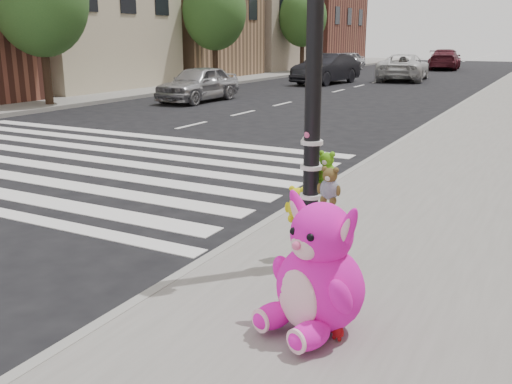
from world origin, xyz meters
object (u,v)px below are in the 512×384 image
Objects in this scene: car_silver_far at (198,84)px; car_white_near at (404,67)px; red_teddy at (338,329)px; signal_pole at (314,105)px; car_dark_far at (326,69)px; pink_bunny at (317,277)px.

car_silver_far is 0.75× the size of car_white_near.
red_teddy is 18.49m from car_silver_far.
signal_pole reaches higher than red_teddy.
signal_pole reaches higher than car_silver_far.
signal_pole is 1.00× the size of car_silver_far.
car_dark_far is (1.25, 10.25, 0.11)m from car_silver_far.
car_dark_far is (-9.11, 23.67, -1.01)m from signal_pole.
car_dark_far reaches higher than red_teddy.
car_dark_far is (-9.90, 24.99, 0.56)m from red_teddy.
signal_pole is 25.38m from car_dark_far.
pink_bunny is 0.28× the size of car_silver_far.
signal_pole reaches higher than car_dark_far.
red_teddy is (0.79, -1.32, -1.57)m from signal_pole.
car_silver_far reaches higher than pink_bunny.
car_silver_far is at bearing 66.86° from car_white_near.
car_dark_far is 0.90× the size of car_white_near.
red_teddy is 30.16m from car_white_near.
pink_bunny is at bearing -52.52° from car_silver_far.
pink_bunny is 0.21× the size of car_white_near.
signal_pole is 0.75× the size of car_white_near.
signal_pole is 0.84× the size of car_dark_far.
signal_pole is 2.20m from red_teddy.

